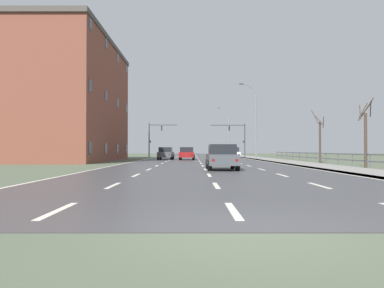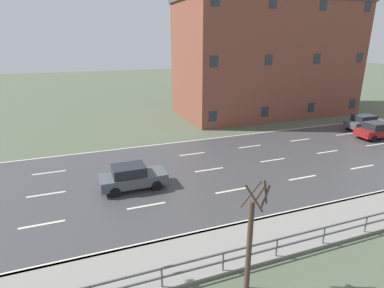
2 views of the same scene
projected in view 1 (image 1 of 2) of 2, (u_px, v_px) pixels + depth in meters
The scene contains 15 objects.
ground_plane at pixel (198, 159), 53.67m from camera, with size 160.00×160.00×0.12m.
road_asphalt_strip at pixel (197, 157), 65.66m from camera, with size 14.00×120.00×0.03m.
sidewalk_right at pixel (246, 157), 65.67m from camera, with size 3.00×120.00×0.12m.
guardrail at pixel (326, 157), 30.65m from camera, with size 0.07×35.47×1.00m.
street_lamp_midground at pixel (255, 122), 50.60m from camera, with size 2.29×0.24×10.04m.
street_lamp_distant at pixel (228, 132), 87.54m from camera, with size 2.70×0.24×10.90m.
traffic_signal_right at pixel (238, 135), 63.58m from camera, with size 5.75×0.36×5.58m.
traffic_signal_left at pixel (154, 135), 63.42m from camera, with size 4.68×0.36×5.62m.
car_near_right at pixel (222, 157), 23.58m from camera, with size 1.87×4.12×1.57m.
car_distant at pixel (166, 153), 48.67m from camera, with size 1.97×4.17×1.57m.
car_mid_centre at pixel (187, 153), 47.23m from camera, with size 1.93×4.15×1.57m.
car_far_right at pixel (232, 153), 51.44m from camera, with size 1.93×4.15×1.57m.
brick_building at pixel (66, 101), 43.48m from camera, with size 10.66×21.70×13.54m.
bare_tree_near at pixel (365, 135), 26.11m from camera, with size 1.07×1.08×4.80m.
bare_tree_mid at pixel (320, 140), 36.59m from camera, with size 1.13×1.14×5.09m.
Camera 1 is at (-0.82, -5.69, 1.23)m, focal length 36.02 mm.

